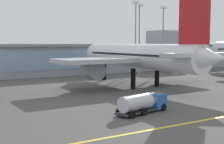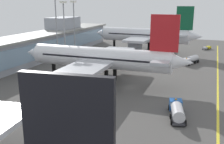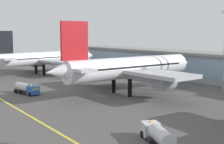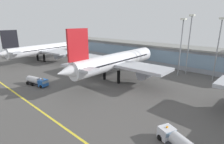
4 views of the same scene
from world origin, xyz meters
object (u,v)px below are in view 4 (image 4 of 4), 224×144
object	(u,v)px
baggage_tug_near	(178,142)
apron_light_mast_east	(219,40)
airliner_near_right	(116,61)
fuel_tanker_truck	(37,81)
apron_light_mast_centre	(190,36)
airliner_near_left	(45,49)
apron_light_mast_west	(182,39)

from	to	relation	value
baggage_tug_near	apron_light_mast_east	bearing A→B (deg)	-59.63
baggage_tug_near	airliner_near_right	bearing A→B (deg)	-9.79
fuel_tanker_truck	apron_light_mast_centre	world-z (taller)	apron_light_mast_centre
airliner_near_left	apron_light_mast_east	xyz separation A→B (m)	(80.00, 24.95, 8.54)
airliner_near_left	apron_light_mast_west	world-z (taller)	apron_light_mast_west
airliner_near_right	apron_light_mast_east	size ratio (longest dim) A/B	2.19
airliner_near_left	apron_light_mast_east	size ratio (longest dim) A/B	2.21
fuel_tanker_truck	apron_light_mast_west	size ratio (longest dim) A/B	0.42
apron_light_mast_centre	apron_light_mast_east	distance (m)	10.75
fuel_tanker_truck	apron_light_mast_east	xyz separation A→B (m)	(43.24, 46.95, 13.44)
apron_light_mast_west	apron_light_mast_east	xyz separation A→B (m)	(12.14, 2.79, 0.09)
airliner_near_right	fuel_tanker_truck	bearing A→B (deg)	144.84
apron_light_mast_east	airliner_near_left	bearing A→B (deg)	-162.68
airliner_near_right	apron_light_mast_east	world-z (taller)	apron_light_mast_east
airliner_near_left	airliner_near_right	bearing A→B (deg)	-95.41
airliner_near_right	apron_light_mast_west	bearing A→B (deg)	-37.81
baggage_tug_near	apron_light_mast_centre	xyz separation A→B (m)	(-16.05, 46.59, 14.15)
airliner_near_left	apron_light_mast_centre	bearing A→B (deg)	-76.15
airliner_near_left	baggage_tug_near	world-z (taller)	airliner_near_left
airliner_near_left	airliner_near_right	size ratio (longest dim) A/B	1.01
apron_light_mast_centre	apron_light_mast_east	size ratio (longest dim) A/B	1.06
apron_light_mast_west	apron_light_mast_centre	distance (m)	4.53
airliner_near_left	fuel_tanker_truck	size ratio (longest dim) A/B	5.36
airliner_near_right	baggage_tug_near	distance (m)	39.80
baggage_tug_near	apron_light_mast_centre	world-z (taller)	apron_light_mast_centre
airliner_near_left	airliner_near_right	distance (m)	52.52
apron_light_mast_centre	fuel_tanker_truck	bearing A→B (deg)	-123.98
fuel_tanker_truck	apron_light_mast_east	world-z (taller)	apron_light_mast_east
apron_light_mast_west	apron_light_mast_centre	xyz separation A→B (m)	(1.50, 4.20, 0.80)
airliner_near_left	apron_light_mast_east	world-z (taller)	apron_light_mast_east
apron_light_mast_centre	airliner_near_left	bearing A→B (deg)	-159.19
airliner_near_left	airliner_near_right	xyz separation A→B (m)	(52.50, 1.42, 0.69)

